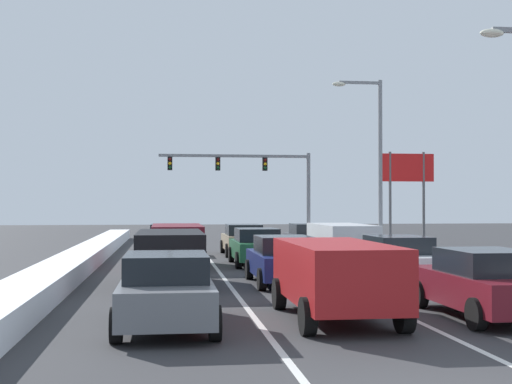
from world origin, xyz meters
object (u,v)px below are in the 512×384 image
object	(u,v)px
sedan_navy_center_lane_second	(283,260)
suv_black_left_lane_second	(170,253)
suv_maroon_left_lane_third	(177,241)
traffic_light_gantry	(256,173)
street_lamp_right_mid	(374,150)
sedan_gray_left_lane_nearest	(166,290)
sedan_green_center_lane_third	(256,246)
sedan_maroon_right_lane_nearest	(484,283)
sedan_charcoal_right_lane_fourth	(308,238)
sedan_tan_center_lane_fourth	(243,239)
suv_red_center_lane_nearest	(335,273)
sedan_white_left_lane_fourth	(167,239)
sedan_white_right_lane_second	(397,260)
suv_silver_right_lane_third	(342,240)
roadside_sign_right	(407,178)

from	to	relation	value
sedan_navy_center_lane_second	suv_black_left_lane_second	world-z (taller)	suv_black_left_lane_second
suv_maroon_left_lane_third	traffic_light_gantry	bearing A→B (deg)	74.58
street_lamp_right_mid	sedan_gray_left_lane_nearest	bearing A→B (deg)	-117.23
sedan_green_center_lane_third	suv_black_left_lane_second	world-z (taller)	suv_black_left_lane_second
sedan_maroon_right_lane_nearest	traffic_light_gantry	distance (m)	35.22
sedan_charcoal_right_lane_fourth	sedan_green_center_lane_third	world-z (taller)	same
sedan_maroon_right_lane_nearest	suv_maroon_left_lane_third	distance (m)	14.82
sedan_green_center_lane_third	suv_maroon_left_lane_third	size ratio (longest dim) A/B	0.92
sedan_maroon_right_lane_nearest	suv_black_left_lane_second	xyz separation A→B (m)	(-6.88, 6.73, 0.25)
sedan_tan_center_lane_fourth	suv_maroon_left_lane_third	bearing A→B (deg)	-118.78
street_lamp_right_mid	sedan_navy_center_lane_second	bearing A→B (deg)	-117.51
suv_red_center_lane_nearest	sedan_maroon_right_lane_nearest	bearing A→B (deg)	-1.82
sedan_white_left_lane_fourth	sedan_maroon_right_lane_nearest	bearing A→B (deg)	-71.00
sedan_tan_center_lane_fourth	sedan_white_left_lane_fourth	size ratio (longest dim) A/B	1.00
sedan_white_right_lane_second	street_lamp_right_mid	xyz separation A→B (m)	(3.54, 14.00, 4.55)
sedan_maroon_right_lane_nearest	sedan_white_left_lane_fourth	size ratio (longest dim) A/B	1.00
sedan_white_left_lane_fourth	street_lamp_right_mid	bearing A→B (deg)	1.59
suv_black_left_lane_second	sedan_white_left_lane_fourth	bearing A→B (deg)	90.25
street_lamp_right_mid	suv_black_left_lane_second	bearing A→B (deg)	-127.71
sedan_white_right_lane_second	suv_silver_right_lane_third	bearing A→B (deg)	89.83
suv_red_center_lane_nearest	sedan_navy_center_lane_second	bearing A→B (deg)	89.99
sedan_charcoal_right_lane_fourth	sedan_white_left_lane_fourth	xyz separation A→B (m)	(-7.09, 0.11, 0.00)
sedan_maroon_right_lane_nearest	sedan_white_left_lane_fourth	distance (m)	21.32
sedan_green_center_lane_third	sedan_white_left_lane_fourth	bearing A→B (deg)	119.43
traffic_light_gantry	street_lamp_right_mid	size ratio (longest dim) A/B	1.22
sedan_white_left_lane_fourth	suv_maroon_left_lane_third	bearing A→B (deg)	-86.88
sedan_maroon_right_lane_nearest	sedan_green_center_lane_third	size ratio (longest dim) A/B	1.00
suv_silver_right_lane_third	sedan_charcoal_right_lane_fourth	xyz separation A→B (m)	(-0.06, 6.62, -0.25)
sedan_maroon_right_lane_nearest	sedan_white_right_lane_second	bearing A→B (deg)	88.35
suv_black_left_lane_second	suv_red_center_lane_nearest	bearing A→B (deg)	-61.96
sedan_green_center_lane_third	street_lamp_right_mid	distance (m)	10.75
suv_silver_right_lane_third	street_lamp_right_mid	xyz separation A→B (m)	(3.52, 7.02, 4.29)
suv_red_center_lane_nearest	sedan_navy_center_lane_second	distance (m)	6.76
suv_silver_right_lane_third	suv_maroon_left_lane_third	xyz separation A→B (m)	(-6.77, -0.15, 0.00)
sedan_gray_left_lane_nearest	suv_red_center_lane_nearest	bearing A→B (deg)	7.43
sedan_white_right_lane_second	suv_silver_right_lane_third	size ratio (longest dim) A/B	0.92
sedan_maroon_right_lane_nearest	sedan_charcoal_right_lane_fourth	bearing A→B (deg)	89.59
suv_red_center_lane_nearest	sedan_navy_center_lane_second	xyz separation A→B (m)	(0.00, 6.75, -0.25)
suv_silver_right_lane_third	sedan_navy_center_lane_second	xyz separation A→B (m)	(-3.56, -6.58, -0.25)
suv_maroon_left_lane_third	street_lamp_right_mid	xyz separation A→B (m)	(10.30, 7.18, 4.29)
sedan_maroon_right_lane_nearest	suv_black_left_lane_second	bearing A→B (deg)	135.63
suv_silver_right_lane_third	roadside_sign_right	size ratio (longest dim) A/B	0.89
suv_black_left_lane_second	roadside_sign_right	size ratio (longest dim) A/B	0.89
suv_black_left_lane_second	roadside_sign_right	world-z (taller)	roadside_sign_right
sedan_maroon_right_lane_nearest	sedan_tan_center_lane_fourth	bearing A→B (deg)	99.53
sedan_maroon_right_lane_nearest	suv_black_left_lane_second	world-z (taller)	suv_black_left_lane_second
suv_silver_right_lane_third	sedan_tan_center_lane_fourth	distance (m)	6.84
sedan_navy_center_lane_second	suv_black_left_lane_second	bearing A→B (deg)	-177.95
suv_silver_right_lane_third	traffic_light_gantry	size ratio (longest dim) A/B	0.45
suv_maroon_left_lane_third	sedan_tan_center_lane_fourth	bearing A→B (deg)	61.22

